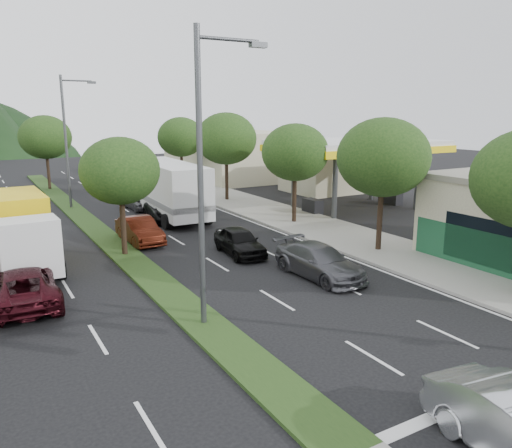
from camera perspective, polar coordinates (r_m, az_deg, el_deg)
sidewalk_right at (r=38.01m, az=0.73°, el=1.69°), size 5.00×90.00×0.15m
median at (r=36.41m, az=-18.98°, el=0.47°), size 1.60×56.00×0.12m
gas_canopy at (r=38.81m, az=11.44°, el=8.48°), size 12.20×8.20×5.25m
bldg_right_far at (r=57.53m, az=-2.97°, el=7.96°), size 10.00×16.00×5.20m
tree_r_b at (r=26.72m, az=14.32°, el=7.38°), size 4.80×4.80×6.94m
tree_r_c at (r=32.93m, az=4.49°, el=8.15°), size 4.40×4.40×6.48m
tree_r_d at (r=41.51m, az=-3.43°, el=9.70°), size 5.00×5.00×7.17m
tree_r_e at (r=50.66m, az=-8.58°, el=9.79°), size 4.60×4.60×6.71m
tree_med_near at (r=26.07m, az=-15.28°, el=5.86°), size 4.00×4.00×6.02m
tree_med_far at (r=51.54m, az=-22.95°, el=9.12°), size 4.80×4.80×6.94m
streetlight_near at (r=16.61m, az=-5.76°, el=6.60°), size 2.60×0.25×10.00m
streetlight_mid at (r=40.67m, az=-20.67°, el=9.43°), size 2.60×0.25×10.00m
suv_maroon at (r=21.39m, az=-25.12°, el=-6.48°), size 2.68×5.47×1.50m
car_queue_a at (r=26.12m, az=-1.89°, el=-1.99°), size 2.06×4.31×1.42m
car_queue_b at (r=22.80m, az=7.24°, el=-4.24°), size 2.27×5.11×1.46m
car_queue_c at (r=29.23m, az=-13.17°, el=-0.69°), size 1.71×4.51×1.47m
car_queue_d at (r=34.91m, az=-10.28°, el=1.52°), size 2.86×5.21×1.38m
car_queue_e at (r=39.47m, az=-13.26°, el=2.71°), size 1.92×4.31×1.44m
car_queue_f at (r=45.20m, az=-11.00°, el=4.07°), size 2.63×5.29×1.48m
box_truck at (r=26.10m, az=-25.39°, el=-1.09°), size 2.99×7.22×3.52m
motorhome at (r=35.82m, az=-9.99°, el=4.04°), size 3.49×10.19×3.87m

